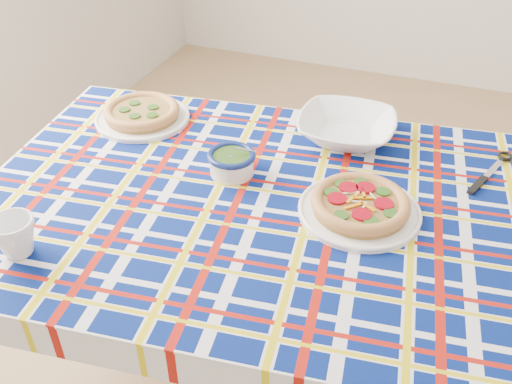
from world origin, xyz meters
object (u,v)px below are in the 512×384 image
(mug, at_px, (15,237))
(serving_bowl, at_px, (346,128))
(pesto_bowl, at_px, (232,161))
(dining_table, at_px, (286,227))
(main_focaccia_plate, at_px, (360,204))

(mug, bearing_deg, serving_bowl, 48.85)
(pesto_bowl, xyz_separation_m, serving_bowl, (0.22, 0.26, -0.00))
(dining_table, height_order, serving_bowl, serving_bowl)
(mug, bearing_deg, dining_table, 33.50)
(serving_bowl, relative_size, mug, 2.87)
(pesto_bowl, bearing_deg, dining_table, -22.74)
(main_focaccia_plate, relative_size, pesto_bowl, 2.37)
(pesto_bowl, bearing_deg, mug, -124.59)
(pesto_bowl, distance_m, mug, 0.51)
(main_focaccia_plate, distance_m, pesto_bowl, 0.33)
(dining_table, relative_size, main_focaccia_plate, 5.45)
(main_focaccia_plate, xyz_separation_m, serving_bowl, (-0.11, 0.31, 0.00))
(main_focaccia_plate, relative_size, serving_bowl, 1.09)
(serving_bowl, bearing_deg, dining_table, -99.68)
(serving_bowl, bearing_deg, main_focaccia_plate, -70.99)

